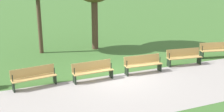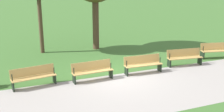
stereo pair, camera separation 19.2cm
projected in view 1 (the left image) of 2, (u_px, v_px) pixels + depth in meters
The scene contains 7 objects.
ground_plane at pixel (119, 77), 13.82m from camera, with size 120.00×120.00×0.00m, color #3D6B2D.
path_paving at pixel (137, 91), 12.16m from camera, with size 38.92×4.46×0.01m, color #A39E99.
bench_2 at pixel (216, 49), 16.83m from camera, with size 2.03×0.89×0.89m.
bench_3 at pixel (184, 56), 15.45m from camera, with size 2.02×0.73×0.89m.
bench_4 at pixel (143, 64), 14.26m from camera, with size 1.99×0.56×0.89m.
bench_5 at pixel (93, 70), 13.28m from camera, with size 1.99×0.56×0.89m.
bench_6 at pixel (34, 77), 12.50m from camera, with size 2.02×0.73×0.89m.
Camera 1 is at (5.28, 11.81, 4.98)m, focal length 44.97 mm.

